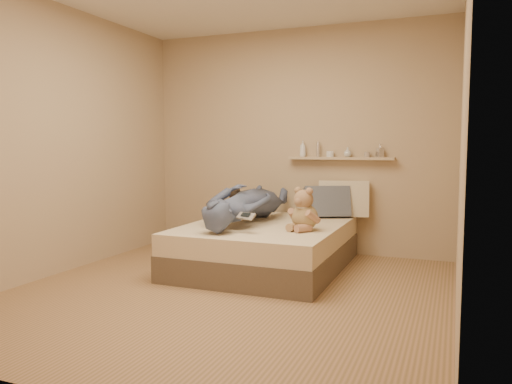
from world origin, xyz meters
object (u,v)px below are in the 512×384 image
at_px(game_console, 246,216).
at_px(person, 245,203).
at_px(teddy_bear, 304,213).
at_px(dark_plush, 236,204).
at_px(pillow_grey, 327,202).
at_px(wall_shelf, 340,158).
at_px(bed, 266,246).
at_px(pillow_cream, 343,199).

relative_size(game_console, person, 0.11).
bearing_deg(teddy_bear, dark_plush, 147.00).
bearing_deg(teddy_bear, pillow_grey, 90.21).
xyz_separation_m(game_console, wall_shelf, (0.54, 1.47, 0.49)).
bearing_deg(teddy_bear, bed, 153.44).
xyz_separation_m(dark_plush, pillow_grey, (0.98, 0.28, 0.03)).
bearing_deg(wall_shelf, pillow_cream, -52.56).
relative_size(bed, person, 1.13).
bearing_deg(person, dark_plush, -56.49).
distance_m(bed, teddy_bear, 0.65).
height_order(bed, dark_plush, dark_plush).
distance_m(dark_plush, pillow_cream, 1.21).
distance_m(teddy_bear, wall_shelf, 1.24).
xyz_separation_m(pillow_grey, wall_shelf, (0.09, 0.22, 0.48)).
xyz_separation_m(game_console, pillow_cream, (0.60, 1.39, 0.04)).
distance_m(pillow_cream, pillow_grey, 0.21).
relative_size(bed, dark_plush, 6.01).
bearing_deg(person, wall_shelf, -133.31).
distance_m(bed, dark_plush, 0.76).
distance_m(bed, game_console, 0.68).
bearing_deg(teddy_bear, person, 160.88).
xyz_separation_m(pillow_cream, pillow_grey, (-0.15, -0.14, -0.03)).
bearing_deg(teddy_bear, wall_shelf, 85.53).
height_order(game_console, person, person).
height_order(teddy_bear, pillow_grey, teddy_bear).
bearing_deg(wall_shelf, teddy_bear, -94.47).
height_order(dark_plush, pillow_grey, pillow_grey).
bearing_deg(pillow_grey, dark_plush, -164.00).
height_order(bed, pillow_cream, pillow_cream).
xyz_separation_m(pillow_cream, wall_shelf, (-0.06, 0.08, 0.45)).
xyz_separation_m(dark_plush, pillow_cream, (1.13, 0.42, 0.06)).
height_order(teddy_bear, wall_shelf, wall_shelf).
height_order(game_console, pillow_cream, pillow_cream).
relative_size(bed, teddy_bear, 4.64).
height_order(bed, pillow_grey, pillow_grey).
height_order(game_console, pillow_grey, pillow_grey).
bearing_deg(pillow_grey, bed, -123.55).
height_order(dark_plush, person, person).
bearing_deg(pillow_cream, pillow_grey, -137.52).
bearing_deg(game_console, dark_plush, 119.07).
relative_size(teddy_bear, wall_shelf, 0.34).
xyz_separation_m(bed, pillow_cream, (0.61, 0.83, 0.43)).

